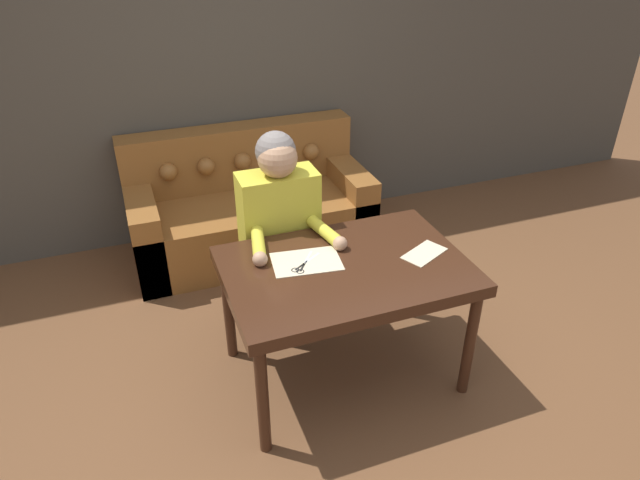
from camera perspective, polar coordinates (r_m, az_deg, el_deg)
ground_plane at (r=3.32m, az=1.16°, el=-14.73°), size 16.00×16.00×0.00m
wall_back at (r=4.46m, az=-8.91°, el=16.60°), size 8.00×0.06×2.60m
dining_table at (r=3.01m, az=2.58°, el=-3.75°), size 1.26×0.86×0.74m
couch at (r=4.43m, az=-7.08°, el=3.03°), size 1.78×0.82×0.91m
person at (r=3.39m, az=-4.02°, el=0.80°), size 0.53×0.59×1.30m
pattern_paper_main at (r=2.99m, az=-1.37°, el=-2.16°), size 0.39×0.29×0.00m
pattern_paper_offcut at (r=3.11m, az=10.38°, el=-1.32°), size 0.29×0.23×0.00m
scissors at (r=2.95m, az=-1.79°, el=-2.64°), size 0.19×0.19×0.01m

